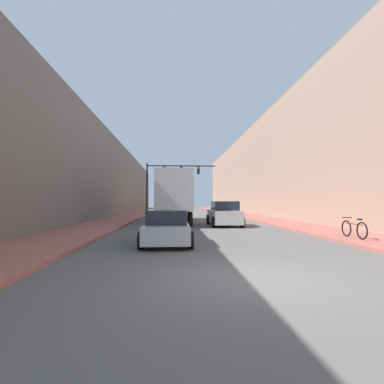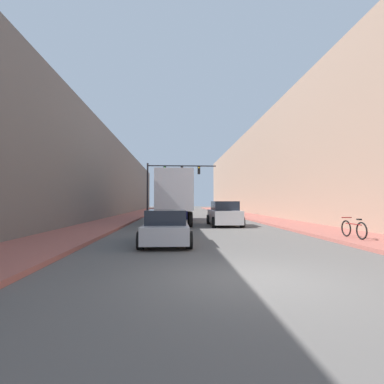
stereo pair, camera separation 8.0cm
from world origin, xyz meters
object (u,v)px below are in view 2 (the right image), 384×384
at_px(suv_car, 224,214).
at_px(traffic_signal_gantry, 167,178).
at_px(sedan_car, 166,227).
at_px(parked_bicycle, 354,229).
at_px(semi_truck, 174,196).

relative_size(suv_car, traffic_signal_gantry, 0.55).
xyz_separation_m(sedan_car, traffic_signal_gantry, (-0.59, 22.64, 3.82)).
height_order(suv_car, traffic_signal_gantry, traffic_signal_gantry).
bearing_deg(traffic_signal_gantry, suv_car, -72.58).
distance_m(traffic_signal_gantry, parked_bicycle, 24.37).
bearing_deg(sedan_car, semi_truck, 88.69).
bearing_deg(traffic_signal_gantry, parked_bicycle, -69.28).
bearing_deg(suv_car, sedan_car, -113.58).
bearing_deg(suv_car, parked_bicycle, -64.19).
height_order(sedan_car, suv_car, suv_car).
height_order(sedan_car, parked_bicycle, sedan_car).
height_order(traffic_signal_gantry, parked_bicycle, traffic_signal_gantry).
height_order(semi_truck, traffic_signal_gantry, traffic_signal_gantry).
distance_m(semi_truck, traffic_signal_gantry, 10.56).
bearing_deg(semi_truck, parked_bicycle, -58.01).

